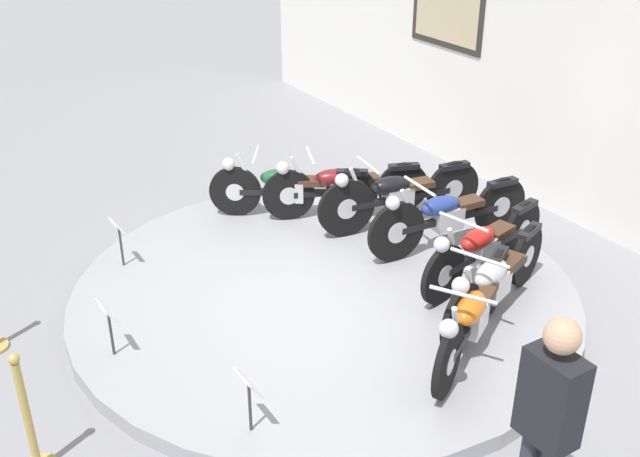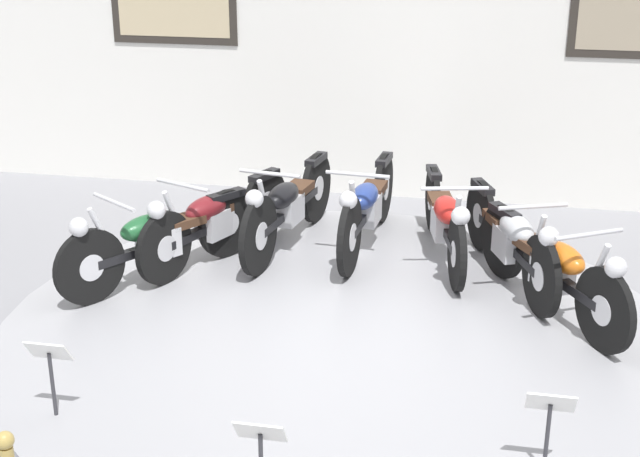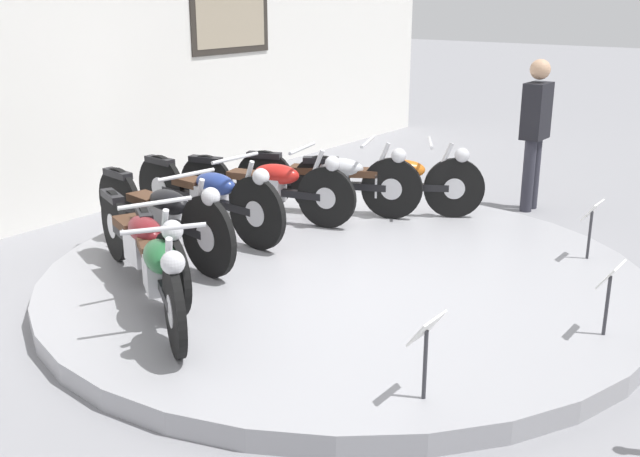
{
  "view_description": "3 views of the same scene",
  "coord_description": "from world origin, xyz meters",
  "views": [
    {
      "loc": [
        5.34,
        -3.36,
        4.0
      ],
      "look_at": [
        -0.21,
        0.08,
        0.67
      ],
      "focal_mm": 42.0,
      "sensor_mm": 36.0,
      "label": 1
    },
    {
      "loc": [
        1.04,
        -5.8,
        3.12
      ],
      "look_at": [
        -0.11,
        -0.05,
        0.9
      ],
      "focal_mm": 50.0,
      "sensor_mm": 36.0,
      "label": 2
    },
    {
      "loc": [
        -4.8,
        -3.3,
        2.35
      ],
      "look_at": [
        -0.25,
        0.06,
        0.55
      ],
      "focal_mm": 42.0,
      "sensor_mm": 36.0,
      "label": 3
    }
  ],
  "objects": [
    {
      "name": "ground_plane",
      "position": [
        0.0,
        0.0,
        0.0
      ],
      "size": [
        60.0,
        60.0,
        0.0
      ],
      "primitive_type": "plane",
      "color": "gray"
    },
    {
      "name": "display_platform",
      "position": [
        0.0,
        0.0,
        0.07
      ],
      "size": [
        4.93,
        4.93,
        0.15
      ],
      "primitive_type": "cylinder",
      "color": "#99999E",
      "rests_on": "ground_plane"
    },
    {
      "name": "back_wall",
      "position": [
        0.0,
        3.53,
        1.9
      ],
      "size": [
        14.0,
        0.22,
        3.79
      ],
      "color": "white",
      "rests_on": "ground_plane"
    },
    {
      "name": "motorcycle_green",
      "position": [
        -1.55,
        0.49,
        0.52
      ],
      "size": [
        1.13,
        1.65,
        0.78
      ],
      "color": "black",
      "rests_on": "display_platform"
    },
    {
      "name": "motorcycle_maroon",
      "position": [
        -1.24,
        1.03,
        0.52
      ],
      "size": [
        0.81,
        1.83,
        0.78
      ],
      "color": "black",
      "rests_on": "display_platform"
    },
    {
      "name": "motorcycle_black",
      "position": [
        -0.69,
        1.4,
        0.55
      ],
      "size": [
        0.54,
        2.0,
        0.81
      ],
      "color": "black",
      "rests_on": "display_platform"
    },
    {
      "name": "motorcycle_blue",
      "position": [
        -0.0,
        1.53,
        0.54
      ],
      "size": [
        0.54,
        2.01,
        0.81
      ],
      "color": "black",
      "rests_on": "display_platform"
    },
    {
      "name": "motorcycle_red",
      "position": [
        0.69,
        1.4,
        0.52
      ],
      "size": [
        0.6,
        1.91,
        0.78
      ],
      "color": "black",
      "rests_on": "display_platform"
    },
    {
      "name": "motorcycle_silver",
      "position": [
        1.24,
        1.03,
        0.53
      ],
      "size": [
        0.78,
        1.86,
        0.79
      ],
      "color": "black",
      "rests_on": "display_platform"
    },
    {
      "name": "motorcycle_orange",
      "position": [
        1.55,
        0.49,
        0.52
      ],
      "size": [
        1.05,
        1.71,
        0.78
      ],
      "color": "black",
      "rests_on": "display_platform"
    },
    {
      "name": "info_placard_front_left",
      "position": [
        -1.44,
        -1.55,
        0.52
      ],
      "size": [
        0.26,
        0.11,
        0.51
      ],
      "color": "#333338",
      "rests_on": "display_platform"
    },
    {
      "name": "info_placard_front_centre",
      "position": [
        0.0,
        -2.12,
        0.52
      ],
      "size": [
        0.26,
        0.11,
        0.51
      ],
      "color": "#333338",
      "rests_on": "display_platform"
    },
    {
      "name": "info_placard_front_right",
      "position": [
        1.44,
        -1.55,
        0.52
      ],
      "size": [
        0.26,
        0.11,
        0.51
      ],
      "color": "#333338",
      "rests_on": "display_platform"
    },
    {
      "name": "visitor_standing",
      "position": [
        3.11,
        -0.37,
        0.94
      ],
      "size": [
        0.36,
        0.22,
        1.66
      ],
      "color": "#2D2D38",
      "rests_on": "ground_plane"
    },
    {
      "name": "stanchion_post_right_of_entry",
      "position": [
        0.86,
        -2.97,
        0.34
      ],
      "size": [
        0.28,
        0.28,
        1.02
      ],
      "color": "tan",
      "rests_on": "ground_plane"
    }
  ]
}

